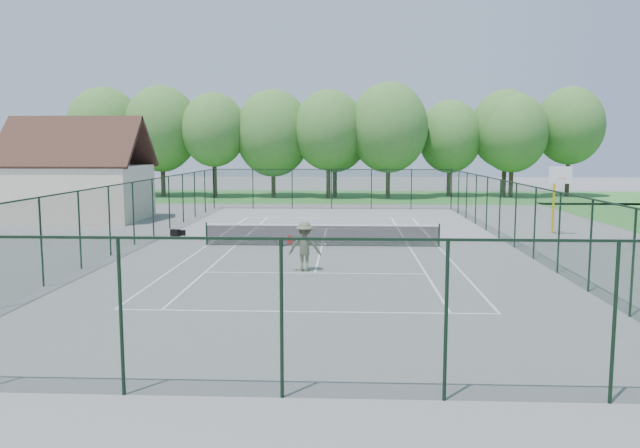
# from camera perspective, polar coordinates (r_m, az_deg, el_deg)

# --- Properties ---
(ground) EXTENTS (140.00, 140.00, 0.00)m
(ground) POSITION_cam_1_polar(r_m,az_deg,el_deg) (29.49, 0.17, -2.03)
(ground) COLOR slate
(ground) RESTS_ON ground
(grass_far) EXTENTS (80.00, 16.00, 0.01)m
(grass_far) POSITION_cam_1_polar(r_m,az_deg,el_deg) (59.30, 1.37, 2.53)
(grass_far) COLOR #398332
(grass_far) RESTS_ON ground
(court_lines) EXTENTS (11.05, 23.85, 0.01)m
(court_lines) POSITION_cam_1_polar(r_m,az_deg,el_deg) (29.49, 0.17, -2.03)
(court_lines) COLOR white
(court_lines) RESTS_ON ground
(tennis_net) EXTENTS (11.08, 0.08, 1.10)m
(tennis_net) POSITION_cam_1_polar(r_m,az_deg,el_deg) (29.41, 0.17, -0.93)
(tennis_net) COLOR black
(tennis_net) RESTS_ON ground
(fence_enclosure) EXTENTS (18.05, 36.05, 3.02)m
(fence_enclosure) POSITION_cam_1_polar(r_m,az_deg,el_deg) (29.29, 0.17, 0.98)
(fence_enclosure) COLOR #1B3A23
(fence_enclosure) RESTS_ON ground
(utility_building) EXTENTS (8.60, 6.27, 6.63)m
(utility_building) POSITION_cam_1_polar(r_m,az_deg,el_deg) (42.74, -21.27, 4.50)
(utility_building) COLOR beige
(utility_building) RESTS_ON ground
(tree_line_far) EXTENTS (39.40, 6.40, 9.70)m
(tree_line_far) POSITION_cam_1_polar(r_m,az_deg,el_deg) (59.13, 1.38, 8.32)
(tree_line_far) COLOR #3C2F1E
(tree_line_far) RESTS_ON ground
(basketball_goal) EXTENTS (1.20, 1.43, 3.65)m
(basketball_goal) POSITION_cam_1_polar(r_m,az_deg,el_deg) (35.58, 20.88, 3.22)
(basketball_goal) COLOR #E5B902
(basketball_goal) RESTS_ON ground
(sports_bag_a) EXTENTS (0.52, 0.41, 0.36)m
(sports_bag_a) POSITION_cam_1_polar(r_m,az_deg,el_deg) (33.63, -13.11, -0.79)
(sports_bag_a) COLOR black
(sports_bag_a) RESTS_ON ground
(sports_bag_b) EXTENTS (0.39, 0.26, 0.28)m
(sports_bag_b) POSITION_cam_1_polar(r_m,az_deg,el_deg) (33.85, -12.53, -0.79)
(sports_bag_b) COLOR black
(sports_bag_b) RESTS_ON ground
(tennis_player) EXTENTS (1.65, 0.95, 1.87)m
(tennis_player) POSITION_cam_1_polar(r_m,az_deg,el_deg) (23.49, -1.41, -2.05)
(tennis_player) COLOR #535841
(tennis_player) RESTS_ON ground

